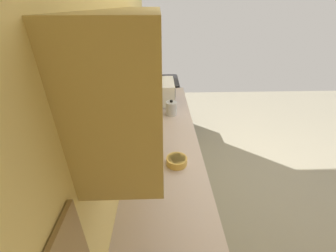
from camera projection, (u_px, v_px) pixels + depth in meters
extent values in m
plane|color=gray|center=(267.00, 189.00, 2.75)|extent=(6.98, 6.98, 0.00)
cube|color=#E8CC77|center=(124.00, 94.00, 2.03)|extent=(4.48, 0.12, 2.67)
cube|color=tan|center=(165.00, 193.00, 2.11)|extent=(3.46, 0.64, 0.90)
cube|color=#C0ACA3|center=(164.00, 156.00, 1.88)|extent=(3.49, 0.67, 0.02)
cube|color=#332819|center=(205.00, 232.00, 1.75)|extent=(0.01, 0.01, 0.83)
cube|color=#332819|center=(197.00, 192.00, 2.12)|extent=(0.01, 0.01, 0.83)
cube|color=#332819|center=(191.00, 164.00, 2.50)|extent=(0.01, 0.01, 0.83)
cube|color=#332819|center=(187.00, 143.00, 2.87)|extent=(0.01, 0.01, 0.83)
cube|color=#332819|center=(184.00, 127.00, 3.24)|extent=(0.01, 0.01, 0.83)
cube|color=tan|center=(139.00, 57.00, 1.45)|extent=(1.94, 0.30, 0.59)
cube|color=black|center=(162.00, 105.00, 3.92)|extent=(0.72, 0.61, 0.92)
cube|color=black|center=(178.00, 107.00, 3.96)|extent=(0.56, 0.01, 0.51)
cube|color=black|center=(161.00, 80.00, 3.69)|extent=(0.68, 0.58, 0.02)
cube|color=black|center=(144.00, 76.00, 3.64)|extent=(0.68, 0.04, 0.18)
cylinder|color=#38383D|center=(168.00, 82.00, 3.55)|extent=(0.11, 0.11, 0.01)
cylinder|color=#38383D|center=(167.00, 77.00, 3.82)|extent=(0.11, 0.11, 0.01)
cylinder|color=#38383D|center=(155.00, 83.00, 3.54)|extent=(0.11, 0.11, 0.01)
cylinder|color=#38383D|center=(155.00, 77.00, 3.82)|extent=(0.11, 0.11, 0.01)
cube|color=white|center=(161.00, 91.00, 2.86)|extent=(0.50, 0.35, 0.28)
cube|color=black|center=(174.00, 92.00, 2.83)|extent=(0.31, 0.01, 0.19)
cube|color=#2D2D33|center=(173.00, 86.00, 3.04)|extent=(0.09, 0.01, 0.19)
cylinder|color=gold|center=(177.00, 161.00, 1.76)|extent=(0.17, 0.17, 0.06)
cylinder|color=gold|center=(177.00, 159.00, 1.75)|extent=(0.14, 0.14, 0.03)
cylinder|color=#B7BABF|center=(171.00, 108.00, 2.53)|extent=(0.13, 0.13, 0.16)
cylinder|color=black|center=(171.00, 101.00, 2.48)|extent=(0.03, 0.03, 0.02)
cylinder|color=#B7BABF|center=(171.00, 103.00, 2.58)|extent=(0.08, 0.02, 0.05)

